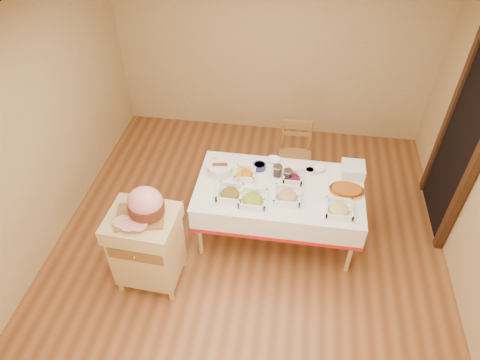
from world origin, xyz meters
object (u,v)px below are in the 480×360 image
(butcher_cart, at_px, (147,245))
(preserve_jar_right, at_px, (288,175))
(plate_stack, at_px, (353,170))
(bread_basket, at_px, (220,169))
(preserve_jar_left, at_px, (278,171))
(dining_chair, at_px, (295,155))
(mustard_bottle, at_px, (239,175))
(ham_on_board, at_px, (145,205))
(brass_platter, at_px, (347,190))
(dining_table, at_px, (279,198))

(butcher_cart, bearing_deg, preserve_jar_right, 35.74)
(preserve_jar_right, xyz_separation_m, plate_stack, (0.72, 0.20, 0.00))
(bread_basket, bearing_deg, plate_stack, 7.69)
(butcher_cart, xyz_separation_m, preserve_jar_left, (1.23, 1.01, 0.28))
(butcher_cart, bearing_deg, dining_chair, 51.48)
(mustard_bottle, xyz_separation_m, bread_basket, (-0.23, 0.10, -0.03))
(butcher_cart, xyz_separation_m, preserve_jar_right, (1.34, 0.97, 0.28))
(ham_on_board, bearing_deg, dining_chair, 51.85)
(mustard_bottle, distance_m, plate_stack, 1.28)
(butcher_cart, height_order, mustard_bottle, butcher_cart)
(preserve_jar_left, bearing_deg, brass_platter, -11.47)
(mustard_bottle, height_order, brass_platter, mustard_bottle)
(dining_chair, xyz_separation_m, ham_on_board, (-1.36, -1.73, 0.61))
(dining_table, relative_size, brass_platter, 4.87)
(butcher_cart, height_order, bread_basket, butcher_cart)
(dining_table, distance_m, ham_on_board, 1.53)
(preserve_jar_left, relative_size, plate_stack, 0.52)
(plate_stack, height_order, brass_platter, plate_stack)
(butcher_cart, distance_m, preserve_jar_right, 1.68)
(ham_on_board, bearing_deg, dining_table, 32.80)
(preserve_jar_right, distance_m, brass_platter, 0.65)
(ham_on_board, height_order, bread_basket, ham_on_board)
(dining_chair, height_order, ham_on_board, ham_on_board)
(ham_on_board, bearing_deg, mustard_bottle, 47.20)
(dining_table, height_order, ham_on_board, ham_on_board)
(mustard_bottle, bearing_deg, ham_on_board, -132.80)
(preserve_jar_right, relative_size, plate_stack, 0.50)
(dining_table, distance_m, preserve_jar_left, 0.29)
(dining_chair, bearing_deg, preserve_jar_right, -94.74)
(dining_table, bearing_deg, ham_on_board, -147.20)
(preserve_jar_left, xyz_separation_m, mustard_bottle, (-0.42, -0.15, 0.02))
(bread_basket, bearing_deg, mustard_bottle, -24.36)
(dining_chair, xyz_separation_m, plate_stack, (0.65, -0.60, 0.35))
(dining_chair, bearing_deg, ham_on_board, -128.15)
(ham_on_board, relative_size, mustard_bottle, 2.63)
(preserve_jar_left, bearing_deg, dining_table, -77.95)
(ham_on_board, relative_size, preserve_jar_right, 3.77)
(preserve_jar_right, bearing_deg, dining_table, -117.52)
(ham_on_board, distance_m, bread_basket, 1.10)
(preserve_jar_right, relative_size, mustard_bottle, 0.70)
(butcher_cart, height_order, preserve_jar_left, butcher_cart)
(dining_table, bearing_deg, preserve_jar_left, 102.05)
(preserve_jar_left, bearing_deg, mustard_bottle, -160.23)
(preserve_jar_left, bearing_deg, preserve_jar_right, -22.21)
(butcher_cart, distance_m, mustard_bottle, 1.22)
(ham_on_board, relative_size, brass_platter, 1.27)
(butcher_cart, bearing_deg, dining_table, 33.01)
(plate_stack, bearing_deg, bread_basket, -172.31)
(dining_chair, bearing_deg, dining_table, -98.46)
(brass_platter, bearing_deg, dining_table, -177.21)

